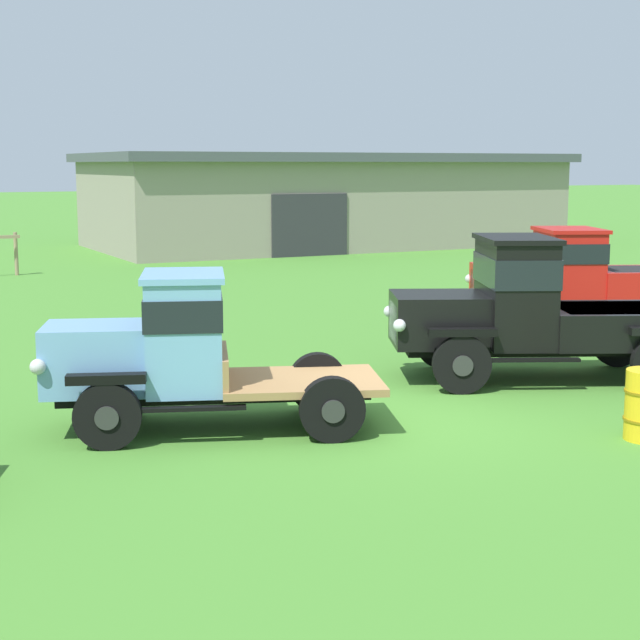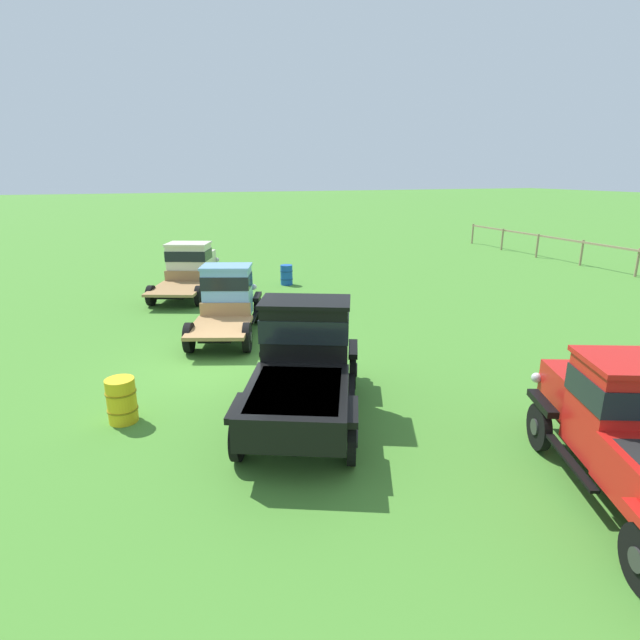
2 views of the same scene
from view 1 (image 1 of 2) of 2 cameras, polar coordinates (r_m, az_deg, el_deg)
The scene contains 5 objects.
ground_plane at distance 13.72m, azimuth 4.41°, elevation -5.80°, with size 240.00×240.00×0.00m, color #47842D.
farm_shed at distance 43.28m, azimuth 0.23°, elevation 7.04°, with size 20.15×9.98×3.97m.
vintage_truck_second_in_line at distance 13.07m, azimuth -8.41°, elevation -1.79°, with size 4.73×2.98×2.11m.
vintage_truck_midrow_center at distance 16.37m, azimuth 12.34°, elevation 0.55°, with size 5.23×3.67×2.36m.
vintage_truck_far_side at distance 22.15m, azimuth 15.22°, elevation 2.44°, with size 5.32×3.52×2.15m.
Camera 1 is at (-6.83, -11.38, 3.51)m, focal length 55.00 mm.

